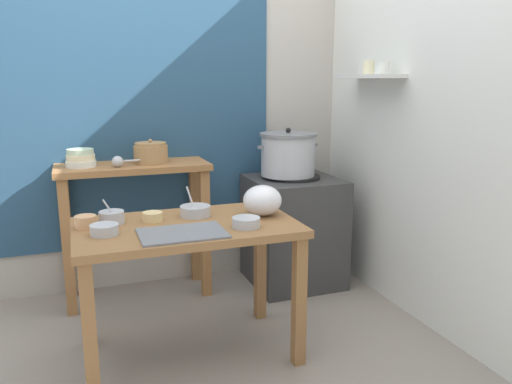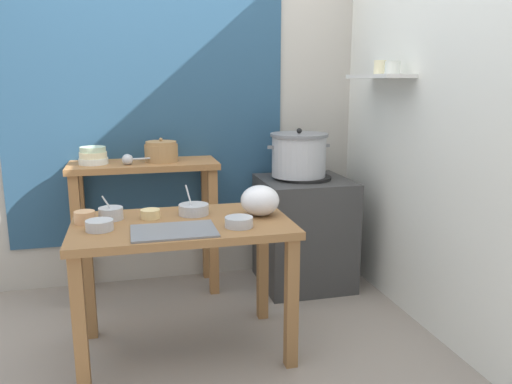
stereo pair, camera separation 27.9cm
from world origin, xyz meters
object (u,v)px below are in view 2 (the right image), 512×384
at_px(prep_bowl_1, 239,221).
at_px(prep_bowl_2, 99,225).
at_px(ladle, 130,159).
at_px(plastic_bag, 260,200).
at_px(serving_tray, 174,231).
at_px(clay_pot, 161,152).
at_px(prep_bowl_4, 111,213).
at_px(back_shelf_table, 145,195).
at_px(prep_table, 183,242).
at_px(bowl_stack_enamel, 93,156).
at_px(prep_bowl_0, 194,209).
at_px(prep_bowl_3, 150,214).
at_px(steamer_pot, 299,155).
at_px(stove_block, 304,231).
at_px(prep_bowl_5, 85,217).

distance_m(prep_bowl_1, prep_bowl_2, 0.67).
distance_m(ladle, plastic_bag, 1.01).
bearing_deg(serving_tray, prep_bowl_1, 1.43).
bearing_deg(serving_tray, clay_pot, 88.91).
xyz_separation_m(ladle, prep_bowl_4, (-0.11, -0.64, -0.18)).
bearing_deg(back_shelf_table, prep_table, -79.82).
distance_m(clay_pot, bowl_stack_enamel, 0.43).
distance_m(plastic_bag, prep_bowl_4, 0.78).
bearing_deg(prep_bowl_0, plastic_bag, -16.96).
xyz_separation_m(ladle, prep_bowl_3, (0.09, -0.67, -0.19)).
bearing_deg(prep_bowl_1, serving_tray, -178.57).
height_order(prep_table, steamer_pot, steamer_pot).
bearing_deg(back_shelf_table, steamer_pot, -6.05).
relative_size(prep_bowl_0, prep_bowl_4, 1.24).
height_order(prep_table, prep_bowl_4, prep_bowl_4).
xyz_separation_m(stove_block, bowl_stack_enamel, (-1.39, 0.13, 0.57)).
distance_m(prep_table, steamer_pot, 1.20).
xyz_separation_m(prep_bowl_0, prep_bowl_2, (-0.48, -0.18, -0.00)).
bearing_deg(prep_bowl_3, steamer_pot, 32.21).
xyz_separation_m(bowl_stack_enamel, prep_bowl_5, (-0.01, -0.77, -0.20)).
xyz_separation_m(back_shelf_table, ladle, (-0.09, -0.09, 0.26)).
height_order(prep_bowl_0, prep_bowl_2, prep_bowl_0).
bearing_deg(prep_bowl_4, clay_pot, 66.79).
distance_m(steamer_pot, prep_bowl_4, 1.39).
height_order(serving_tray, prep_bowl_0, prep_bowl_0).
bearing_deg(plastic_bag, prep_table, -176.73).
height_order(serving_tray, prep_bowl_1, prep_bowl_1).
bearing_deg(prep_table, prep_bowl_5, 168.78).
bearing_deg(prep_table, prep_bowl_1, -31.78).
height_order(clay_pot, prep_bowl_5, clay_pot).
bearing_deg(stove_block, prep_bowl_0, -144.33).
relative_size(steamer_pot, ladle, 1.48).
distance_m(stove_block, prep_bowl_3, 1.30).
height_order(stove_block, steamer_pot, steamer_pot).
bearing_deg(clay_pot, prep_bowl_4, -113.21).
xyz_separation_m(steamer_pot, prep_bowl_1, (-0.62, -0.92, -0.18)).
distance_m(prep_table, prep_bowl_5, 0.51).
xyz_separation_m(prep_bowl_4, prep_bowl_5, (-0.13, -0.04, -0.00)).
bearing_deg(ladle, prep_bowl_5, -108.96).
height_order(bowl_stack_enamel, prep_bowl_2, bowl_stack_enamel).
distance_m(back_shelf_table, prep_bowl_4, 0.76).
bearing_deg(clay_pot, back_shelf_table, -180.00).
bearing_deg(stove_block, plastic_bag, -125.39).
xyz_separation_m(bowl_stack_enamel, prep_bowl_1, (0.73, -1.03, -0.21)).
distance_m(plastic_bag, prep_bowl_0, 0.36).
height_order(ladle, prep_bowl_1, ladle).
bearing_deg(prep_table, prep_bowl_0, 59.28).
xyz_separation_m(clay_pot, prep_bowl_2, (-0.36, -0.92, -0.22)).
bearing_deg(serving_tray, prep_bowl_0, 65.89).
relative_size(prep_bowl_3, prep_bowl_4, 0.77).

